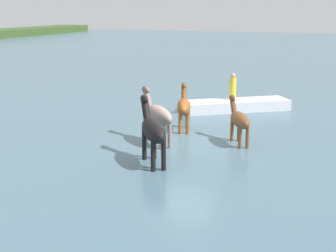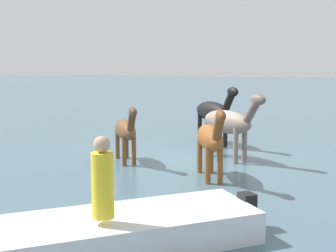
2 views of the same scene
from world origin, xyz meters
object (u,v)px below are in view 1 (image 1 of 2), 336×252
horse_pinto_flank (239,120)px  boat_tender_starboard (236,107)px  horse_chestnut_trailing (153,130)px  person_helmsman_aft (233,86)px  horse_lead (184,106)px  horse_mid_herd (158,115)px

horse_pinto_flank → boat_tender_starboard: (5.86, 1.50, -0.74)m
horse_pinto_flank → horse_chestnut_trailing: size_ratio=0.85×
person_helmsman_aft → boat_tender_starboard: bearing=-125.7°
horse_pinto_flank → horse_chestnut_trailing: bearing=117.7°
person_helmsman_aft → horse_lead: bearing=169.7°
horse_chestnut_trailing → horse_lead: bearing=-29.6°
horse_pinto_flank → person_helmsman_aft: person_helmsman_aft is taller
horse_mid_herd → person_helmsman_aft: bearing=-54.0°
horse_lead → horse_chestnut_trailing: 4.57m
horse_mid_herd → boat_tender_starboard: horse_mid_herd is taller
horse_chestnut_trailing → boat_tender_starboard: bearing=-39.8°
person_helmsman_aft → horse_chestnut_trailing: bearing=178.0°
horse_pinto_flank → person_helmsman_aft: 6.27m
horse_chestnut_trailing → horse_mid_herd: bearing=-18.0°
horse_pinto_flank → horse_lead: bearing=33.9°
horse_pinto_flank → person_helmsman_aft: (6.02, 1.72, 0.23)m
horse_chestnut_trailing → person_helmsman_aft: 9.32m
horse_mid_herd → person_helmsman_aft: (7.06, -1.08, 0.06)m
horse_pinto_flank → horse_lead: (1.25, 2.59, 0.08)m
horse_mid_herd → boat_tender_starboard: (6.90, -1.30, -0.92)m
horse_mid_herd → horse_lead: bearing=-50.6°
horse_lead → horse_chestnut_trailing: bearing=167.3°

